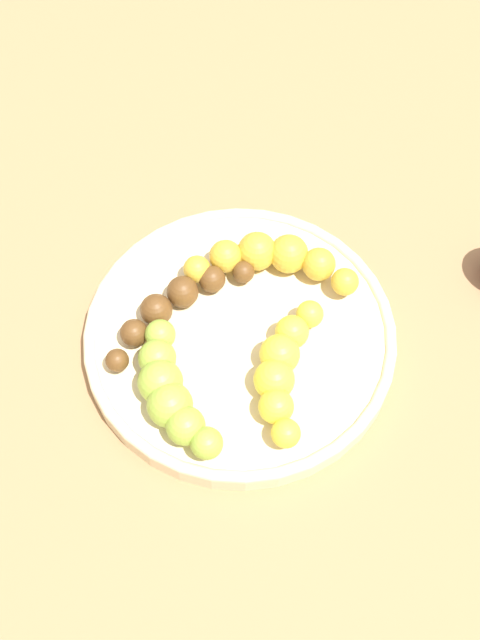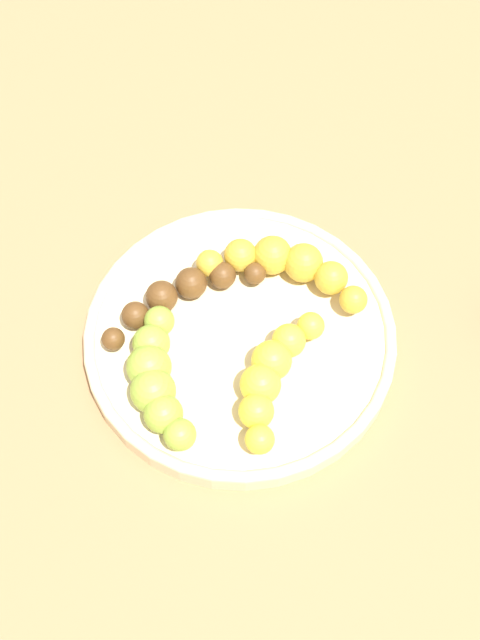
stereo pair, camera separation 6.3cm
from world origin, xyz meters
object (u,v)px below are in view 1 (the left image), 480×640
banana_yellow (283,368)px  banana_overripe (173,305)px  banana_spotted (272,259)px  fruit_bowl (240,335)px  banana_green (170,391)px

banana_yellow → banana_overripe: bearing=-21.8°
banana_yellow → banana_spotted: size_ratio=0.87×
fruit_bowl → banana_spotted: bearing=-149.6°
banana_overripe → banana_green: bearing=140.9°
banana_spotted → banana_yellow: bearing=-170.8°
banana_green → banana_spotted: banana_green is taller
banana_yellow → banana_spotted: (-0.06, -0.09, 0.00)m
banana_green → fruit_bowl: bearing=-153.2°
fruit_bowl → banana_yellow: size_ratio=2.56×
fruit_bowl → banana_yellow: bearing=92.7°
fruit_bowl → banana_overripe: banana_overripe is taller
banana_green → banana_overripe: banana_green is taller
fruit_bowl → banana_green: bearing=14.3°
fruit_bowl → banana_overripe: size_ratio=1.74×
banana_green → banana_overripe: bearing=-111.9°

